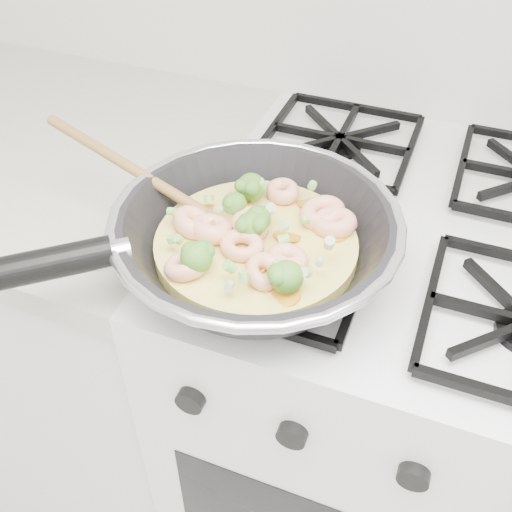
% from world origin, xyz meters
% --- Properties ---
extents(stove, '(0.60, 0.60, 0.92)m').
position_xyz_m(stove, '(0.00, 1.70, 0.46)').
color(stove, white).
rests_on(stove, ground).
extents(counter_left, '(1.00, 0.60, 0.90)m').
position_xyz_m(counter_left, '(-0.80, 1.70, 0.45)').
color(counter_left, silver).
rests_on(counter_left, ground).
extents(skillet, '(0.49, 0.41, 0.10)m').
position_xyz_m(skillet, '(-0.17, 1.53, 0.96)').
color(skillet, black).
rests_on(skillet, stove).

